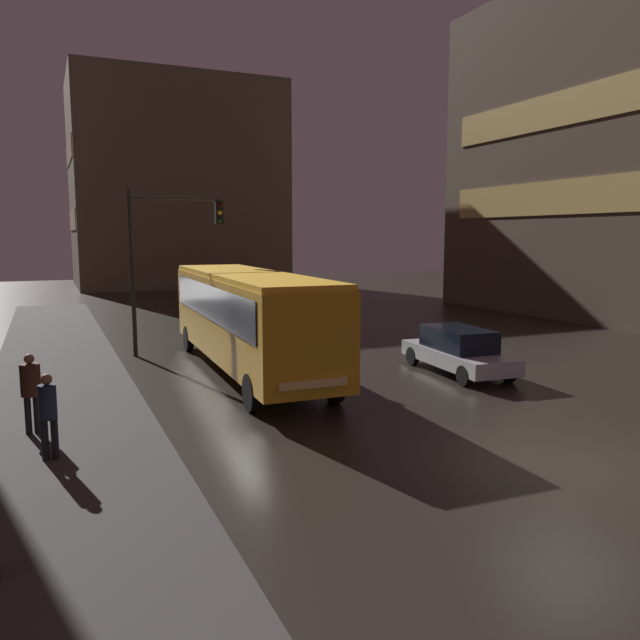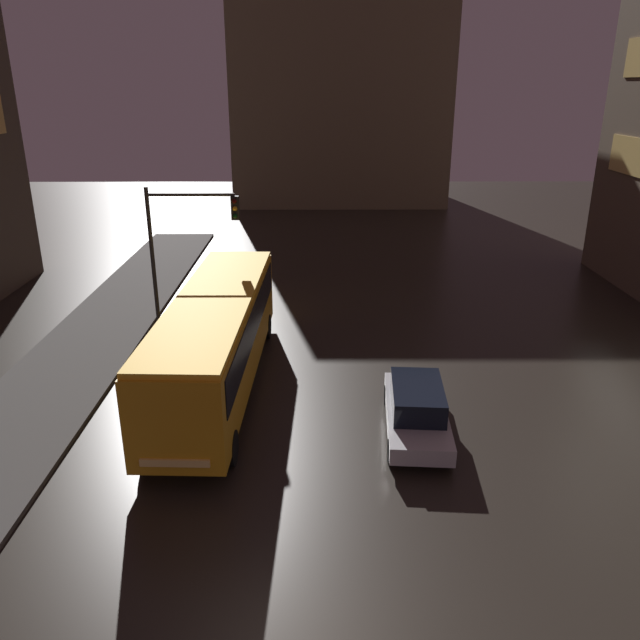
# 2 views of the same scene
# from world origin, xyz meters

# --- Properties ---
(sidewalk_left) EXTENTS (4.00, 48.00, 0.15)m
(sidewalk_left) POSITION_xyz_m (-9.00, 10.00, 0.07)
(sidewalk_left) COLOR #3D3A38
(sidewalk_left) RESTS_ON ground
(building_far_backdrop) EXTENTS (18.07, 12.00, 18.07)m
(building_far_backdrop) POSITION_xyz_m (2.16, 49.72, 9.03)
(building_far_backdrop) COLOR brown
(building_far_backdrop) RESTS_ON ground
(bus_near) EXTENTS (2.96, 12.11, 3.33)m
(bus_near) POSITION_xyz_m (-3.23, 10.81, 2.05)
(bus_near) COLOR orange
(bus_near) RESTS_ON ground
(car_taxi) EXTENTS (2.10, 4.83, 1.51)m
(car_taxi) POSITION_xyz_m (3.09, 7.90, 0.77)
(car_taxi) COLOR #B7B7BC
(car_taxi) RESTS_ON ground
(traffic_light_main) EXTENTS (3.56, 0.35, 6.21)m
(traffic_light_main) POSITION_xyz_m (-5.07, 15.18, 4.23)
(traffic_light_main) COLOR #2D2D2D
(traffic_light_main) RESTS_ON ground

